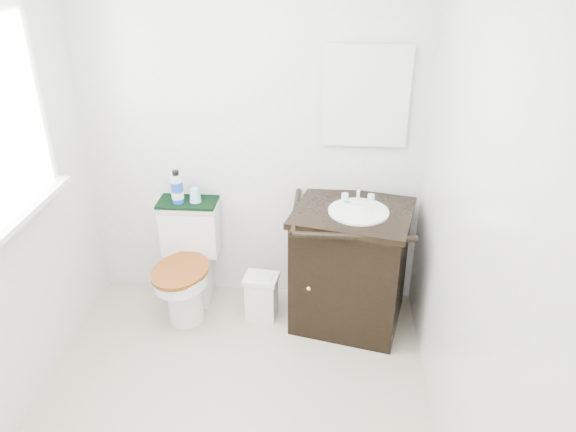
# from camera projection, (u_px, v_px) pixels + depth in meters

# --- Properties ---
(floor) EXTENTS (2.40, 2.40, 0.00)m
(floor) POSITION_uv_depth(u_px,v_px,m) (228.00, 415.00, 3.04)
(floor) COLOR beige
(floor) RESTS_ON ground
(wall_back) EXTENTS (2.40, 0.00, 2.40)m
(wall_back) POSITION_uv_depth(u_px,v_px,m) (252.00, 132.00, 3.55)
(wall_back) COLOR silver
(wall_back) RESTS_ON ground
(wall_right) EXTENTS (0.00, 2.40, 2.40)m
(wall_right) POSITION_uv_depth(u_px,v_px,m) (467.00, 228.00, 2.41)
(wall_right) COLOR silver
(wall_right) RESTS_ON ground
(mirror) EXTENTS (0.50, 0.02, 0.60)m
(mirror) POSITION_uv_depth(u_px,v_px,m) (366.00, 97.00, 3.37)
(mirror) COLOR silver
(mirror) RESTS_ON wall_back
(toilet) EXTENTS (0.41, 0.63, 0.73)m
(toilet) POSITION_uv_depth(u_px,v_px,m) (188.00, 265.00, 3.78)
(toilet) COLOR white
(toilet) RESTS_ON floor
(vanity) EXTENTS (0.82, 0.74, 0.92)m
(vanity) POSITION_uv_depth(u_px,v_px,m) (350.00, 264.00, 3.60)
(vanity) COLOR black
(vanity) RESTS_ON floor
(trash_bin) EXTENTS (0.24, 0.20, 0.32)m
(trash_bin) POSITION_uv_depth(u_px,v_px,m) (262.00, 296.00, 3.75)
(trash_bin) COLOR silver
(trash_bin) RESTS_ON floor
(towel) EXTENTS (0.39, 0.22, 0.02)m
(towel) POSITION_uv_depth(u_px,v_px,m) (188.00, 202.00, 3.70)
(towel) COLOR black
(towel) RESTS_ON toilet
(mouthwash_bottle) EXTENTS (0.08, 0.08, 0.22)m
(mouthwash_bottle) POSITION_uv_depth(u_px,v_px,m) (177.00, 188.00, 3.63)
(mouthwash_bottle) COLOR blue
(mouthwash_bottle) RESTS_ON towel
(cup) EXTENTS (0.08, 0.08, 0.09)m
(cup) POSITION_uv_depth(u_px,v_px,m) (195.00, 195.00, 3.66)
(cup) COLOR #95CDF5
(cup) RESTS_ON towel
(soap_bar) EXTENTS (0.06, 0.04, 0.02)m
(soap_bar) POSITION_uv_depth(u_px,v_px,m) (347.00, 202.00, 3.49)
(soap_bar) COLOR #18756D
(soap_bar) RESTS_ON vanity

